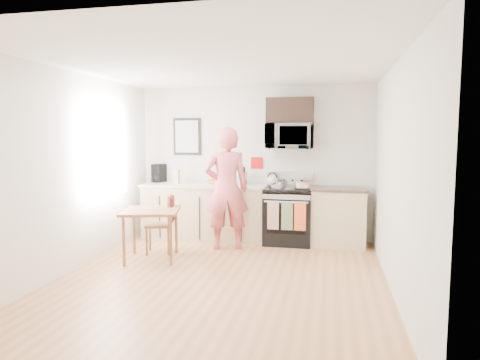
% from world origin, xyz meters
% --- Properties ---
extents(floor, '(4.60, 4.60, 0.00)m').
position_xyz_m(floor, '(0.00, 0.00, 0.00)').
color(floor, '#A5703F').
rests_on(floor, ground).
extents(back_wall, '(4.00, 0.04, 2.60)m').
position_xyz_m(back_wall, '(0.00, 2.30, 1.30)').
color(back_wall, white).
rests_on(back_wall, floor).
extents(front_wall, '(4.00, 0.04, 2.60)m').
position_xyz_m(front_wall, '(0.00, -2.30, 1.30)').
color(front_wall, white).
rests_on(front_wall, floor).
extents(left_wall, '(0.04, 4.60, 2.60)m').
position_xyz_m(left_wall, '(-2.00, 0.00, 1.30)').
color(left_wall, white).
rests_on(left_wall, floor).
extents(right_wall, '(0.04, 4.60, 2.60)m').
position_xyz_m(right_wall, '(2.00, 0.00, 1.30)').
color(right_wall, white).
rests_on(right_wall, floor).
extents(ceiling, '(4.00, 4.60, 0.04)m').
position_xyz_m(ceiling, '(0.00, 0.00, 2.60)').
color(ceiling, white).
rests_on(ceiling, back_wall).
extents(window, '(0.06, 1.40, 1.50)m').
position_xyz_m(window, '(-1.96, 0.80, 1.55)').
color(window, silver).
rests_on(window, left_wall).
extents(cabinet_left, '(2.10, 0.60, 0.90)m').
position_xyz_m(cabinet_left, '(-0.80, 2.00, 0.45)').
color(cabinet_left, tan).
rests_on(cabinet_left, floor).
extents(countertop_left, '(2.14, 0.64, 0.04)m').
position_xyz_m(countertop_left, '(-0.80, 2.00, 0.92)').
color(countertop_left, beige).
rests_on(countertop_left, cabinet_left).
extents(cabinet_right, '(0.84, 0.60, 0.90)m').
position_xyz_m(cabinet_right, '(1.43, 2.00, 0.45)').
color(cabinet_right, tan).
rests_on(cabinet_right, floor).
extents(countertop_right, '(0.88, 0.64, 0.04)m').
position_xyz_m(countertop_right, '(1.43, 2.00, 0.92)').
color(countertop_right, black).
rests_on(countertop_right, cabinet_right).
extents(range, '(0.76, 0.70, 1.16)m').
position_xyz_m(range, '(0.63, 1.98, 0.44)').
color(range, black).
rests_on(range, floor).
extents(microwave, '(0.76, 0.51, 0.42)m').
position_xyz_m(microwave, '(0.63, 2.08, 1.76)').
color(microwave, '#BABABF').
rests_on(microwave, back_wall).
extents(upper_cabinet, '(0.76, 0.35, 0.40)m').
position_xyz_m(upper_cabinet, '(0.63, 2.12, 2.18)').
color(upper_cabinet, black).
rests_on(upper_cabinet, back_wall).
extents(wall_art, '(0.50, 0.04, 0.65)m').
position_xyz_m(wall_art, '(-1.20, 2.28, 1.75)').
color(wall_art, black).
rests_on(wall_art, back_wall).
extents(wall_trivet, '(0.20, 0.02, 0.20)m').
position_xyz_m(wall_trivet, '(0.05, 2.28, 1.30)').
color(wall_trivet, red).
rests_on(wall_trivet, back_wall).
extents(person, '(0.80, 0.64, 1.89)m').
position_xyz_m(person, '(-0.28, 1.45, 0.95)').
color(person, '#BD3434').
rests_on(person, floor).
extents(dining_table, '(0.81, 0.81, 0.72)m').
position_xyz_m(dining_table, '(-1.19, 0.64, 0.64)').
color(dining_table, brown).
rests_on(dining_table, floor).
extents(chair, '(0.49, 0.46, 0.88)m').
position_xyz_m(chair, '(-1.10, 1.02, 0.57)').
color(chair, brown).
rests_on(chair, floor).
extents(knife_block, '(0.10, 0.14, 0.21)m').
position_xyz_m(knife_block, '(-0.14, 2.14, 1.04)').
color(knife_block, brown).
rests_on(knife_block, countertop_left).
extents(utensil_crock, '(0.12, 0.12, 0.35)m').
position_xyz_m(utensil_crock, '(-0.63, 2.21, 1.08)').
color(utensil_crock, red).
rests_on(utensil_crock, countertop_left).
extents(fruit_bowl, '(0.24, 0.24, 0.09)m').
position_xyz_m(fruit_bowl, '(-0.70, 2.10, 0.97)').
color(fruit_bowl, white).
rests_on(fruit_bowl, countertop_left).
extents(milk_carton, '(0.10, 0.10, 0.24)m').
position_xyz_m(milk_carton, '(-1.30, 2.00, 1.06)').
color(milk_carton, tan).
rests_on(milk_carton, countertop_left).
extents(coffee_maker, '(0.23, 0.29, 0.32)m').
position_xyz_m(coffee_maker, '(-1.71, 2.19, 1.09)').
color(coffee_maker, black).
rests_on(coffee_maker, countertop_left).
extents(bread_bag, '(0.35, 0.26, 0.12)m').
position_xyz_m(bread_bag, '(-0.42, 1.91, 1.00)').
color(bread_bag, tan).
rests_on(bread_bag, countertop_left).
extents(cake, '(0.28, 0.28, 0.09)m').
position_xyz_m(cake, '(0.88, 1.88, 0.97)').
color(cake, black).
rests_on(cake, range).
extents(kettle, '(0.18, 0.18, 0.23)m').
position_xyz_m(kettle, '(0.35, 2.08, 1.02)').
color(kettle, white).
rests_on(kettle, range).
extents(pot, '(0.19, 0.32, 0.09)m').
position_xyz_m(pot, '(0.46, 1.84, 0.97)').
color(pot, '#BABABF').
rests_on(pot, range).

